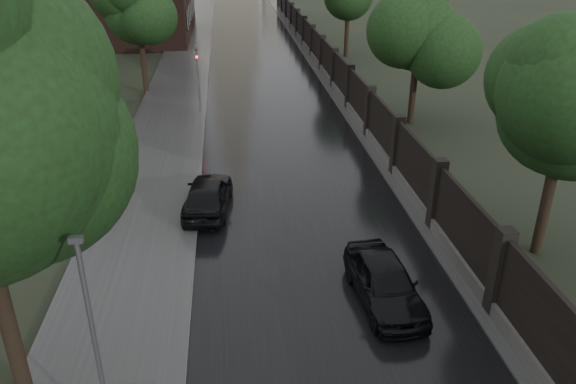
{
  "coord_description": "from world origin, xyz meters",
  "views": [
    {
      "loc": [
        -2.64,
        -7.33,
        9.99
      ],
      "look_at": [
        -0.69,
        10.48,
        1.5
      ],
      "focal_mm": 35.0,
      "sensor_mm": 36.0,
      "label": 1
    }
  ],
  "objects_px": {
    "car_right_near": "(385,282)",
    "tree_right_a": "(566,111)",
    "tree_left_far": "(138,11)",
    "traffic_light": "(198,73)",
    "tree_right_b": "(419,33)",
    "hatchback_left": "(208,194)",
    "lamp_post": "(96,347)"
  },
  "relations": [
    {
      "from": "tree_left_far",
      "to": "tree_right_a",
      "type": "xyz_separation_m",
      "value": [
        15.5,
        -22.0,
        -0.29
      ]
    },
    {
      "from": "tree_right_b",
      "to": "lamp_post",
      "type": "xyz_separation_m",
      "value": [
        -12.9,
        -20.5,
        -2.28
      ]
    },
    {
      "from": "tree_right_a",
      "to": "hatchback_left",
      "type": "distance_m",
      "value": 12.64
    },
    {
      "from": "tree_left_far",
      "to": "tree_right_b",
      "type": "xyz_separation_m",
      "value": [
        15.5,
        -8.0,
        -0.29
      ]
    },
    {
      "from": "lamp_post",
      "to": "car_right_near",
      "type": "relative_size",
      "value": 1.27
    },
    {
      "from": "tree_right_a",
      "to": "lamp_post",
      "type": "relative_size",
      "value": 1.37
    },
    {
      "from": "hatchback_left",
      "to": "traffic_light",
      "type": "bearing_deg",
      "value": -80.24
    },
    {
      "from": "hatchback_left",
      "to": "car_right_near",
      "type": "xyz_separation_m",
      "value": [
        5.22,
        -6.44,
        -0.01
      ]
    },
    {
      "from": "car_right_near",
      "to": "tree_right_a",
      "type": "bearing_deg",
      "value": 15.75
    },
    {
      "from": "hatchback_left",
      "to": "car_right_near",
      "type": "bearing_deg",
      "value": 135.6
    },
    {
      "from": "tree_left_far",
      "to": "lamp_post",
      "type": "xyz_separation_m",
      "value": [
        2.6,
        -28.5,
        -2.57
      ]
    },
    {
      "from": "tree_right_a",
      "to": "traffic_light",
      "type": "distance_m",
      "value": 20.85
    },
    {
      "from": "tree_right_a",
      "to": "car_right_near",
      "type": "bearing_deg",
      "value": -159.9
    },
    {
      "from": "tree_left_far",
      "to": "car_right_near",
      "type": "height_order",
      "value": "tree_left_far"
    },
    {
      "from": "traffic_light",
      "to": "tree_right_a",
      "type": "bearing_deg",
      "value": -55.23
    },
    {
      "from": "tree_left_far",
      "to": "hatchback_left",
      "type": "height_order",
      "value": "tree_left_far"
    },
    {
      "from": "lamp_post",
      "to": "hatchback_left",
      "type": "height_order",
      "value": "lamp_post"
    },
    {
      "from": "tree_right_b",
      "to": "traffic_light",
      "type": "distance_m",
      "value": 12.44
    },
    {
      "from": "tree_right_b",
      "to": "traffic_light",
      "type": "xyz_separation_m",
      "value": [
        -11.8,
        2.99,
        -2.55
      ]
    },
    {
      "from": "car_right_near",
      "to": "lamp_post",
      "type": "bearing_deg",
      "value": -152.58
    },
    {
      "from": "lamp_post",
      "to": "traffic_light",
      "type": "xyz_separation_m",
      "value": [
        1.1,
        23.49,
        -0.27
      ]
    },
    {
      "from": "tree_right_b",
      "to": "traffic_light",
      "type": "relative_size",
      "value": 1.75
    },
    {
      "from": "tree_right_b",
      "to": "hatchback_left",
      "type": "xyz_separation_m",
      "value": [
        -11.1,
        -9.71,
        -4.25
      ]
    },
    {
      "from": "tree_right_a",
      "to": "lamp_post",
      "type": "height_order",
      "value": "tree_right_a"
    },
    {
      "from": "tree_left_far",
      "to": "car_right_near",
      "type": "relative_size",
      "value": 1.84
    },
    {
      "from": "tree_right_b",
      "to": "hatchback_left",
      "type": "bearing_deg",
      "value": -138.82
    },
    {
      "from": "tree_right_a",
      "to": "hatchback_left",
      "type": "relative_size",
      "value": 1.72
    },
    {
      "from": "tree_left_far",
      "to": "tree_right_b",
      "type": "distance_m",
      "value": 17.45
    },
    {
      "from": "tree_left_far",
      "to": "tree_right_a",
      "type": "distance_m",
      "value": 26.91
    },
    {
      "from": "tree_left_far",
      "to": "traffic_light",
      "type": "height_order",
      "value": "tree_left_far"
    },
    {
      "from": "traffic_light",
      "to": "hatchback_left",
      "type": "bearing_deg",
      "value": -86.84
    },
    {
      "from": "tree_right_b",
      "to": "car_right_near",
      "type": "relative_size",
      "value": 1.74
    }
  ]
}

